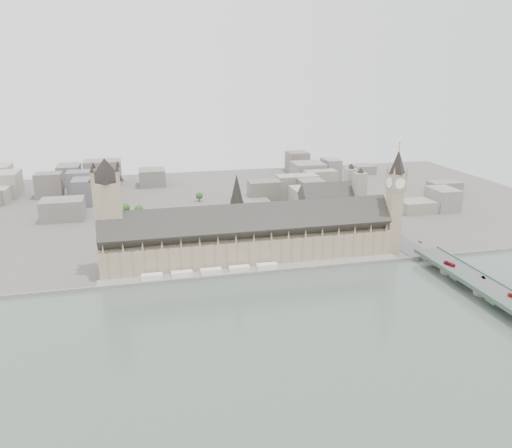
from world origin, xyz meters
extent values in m
plane|color=#595651|center=(0.00, 0.00, 0.00)|extent=(900.00, 900.00, 0.00)
plane|color=#4B594F|center=(0.00, -165.00, 0.00)|extent=(600.00, 600.00, 0.00)
cube|color=gray|center=(0.00, -15.00, 1.50)|extent=(600.00, 1.50, 3.00)
cube|color=gray|center=(0.00, -7.50, 1.00)|extent=(270.00, 15.00, 2.00)
cube|color=white|center=(-90.00, -7.00, 4.00)|extent=(18.00, 7.00, 4.00)
cube|color=white|center=(-65.00, -7.00, 4.00)|extent=(18.00, 7.00, 4.00)
cube|color=white|center=(-40.00, -7.00, 4.00)|extent=(18.00, 7.00, 4.00)
cube|color=white|center=(-15.00, -7.00, 4.00)|extent=(18.00, 7.00, 4.00)
cube|color=white|center=(10.00, -7.00, 4.00)|extent=(18.00, 7.00, 4.00)
cube|color=tan|center=(0.00, 20.00, 12.50)|extent=(265.00, 40.00, 25.00)
cube|color=#2C2A27|center=(0.00, 20.00, 35.08)|extent=(265.00, 40.73, 40.73)
cube|color=tan|center=(138.00, 8.00, 31.00)|extent=(12.00, 12.00, 62.00)
cube|color=tan|center=(138.00, 8.00, 70.00)|extent=(14.00, 14.00, 16.00)
cylinder|color=white|center=(145.20, 8.00, 70.00)|extent=(0.60, 10.00, 10.00)
cylinder|color=white|center=(130.80, 8.00, 70.00)|extent=(0.60, 10.00, 10.00)
cylinder|color=white|center=(138.00, 15.20, 70.00)|extent=(10.00, 0.60, 10.00)
cylinder|color=white|center=(138.00, 0.80, 70.00)|extent=(10.00, 0.60, 10.00)
cone|color=black|center=(138.00, 8.00, 89.00)|extent=(17.00, 17.00, 22.00)
cylinder|color=gold|center=(138.00, 8.00, 103.00)|extent=(1.00, 1.00, 6.00)
sphere|color=gold|center=(138.00, 8.00, 106.50)|extent=(2.00, 2.00, 2.00)
cone|color=tan|center=(144.50, 14.50, 82.00)|extent=(2.40, 2.40, 8.00)
cone|color=tan|center=(131.50, 14.50, 82.00)|extent=(2.40, 2.40, 8.00)
cone|color=tan|center=(144.50, 1.50, 82.00)|extent=(2.40, 2.40, 8.00)
cone|color=tan|center=(131.50, 1.50, 82.00)|extent=(2.40, 2.40, 8.00)
cube|color=tan|center=(-122.00, 26.00, 40.00)|extent=(23.00, 23.00, 80.00)
cone|color=black|center=(-122.00, 26.00, 90.00)|extent=(30.00, 30.00, 20.00)
cylinder|color=tan|center=(-10.00, 26.00, 43.00)|extent=(12.00, 12.00, 20.00)
cone|color=black|center=(-10.00, 26.00, 67.00)|extent=(13.00, 13.00, 28.00)
cube|color=#474749|center=(162.00, -87.50, 5.12)|extent=(25.00, 325.00, 10.25)
cube|color=gray|center=(105.00, 95.00, 17.00)|extent=(60.00, 28.00, 34.00)
cube|color=#2C2A27|center=(105.00, 95.00, 39.00)|extent=(60.00, 28.28, 28.28)
cube|color=gray|center=(137.00, 107.00, 32.00)|extent=(12.00, 12.00, 64.00)
cube|color=gray|center=(137.00, 83.00, 32.00)|extent=(12.00, 12.00, 64.00)
imported|color=#A31222|center=(157.76, -57.27, 11.67)|extent=(5.52, 10.42, 2.84)
imported|color=gray|center=(168.45, -87.45, 10.98)|extent=(2.44, 4.66, 1.46)
imported|color=gray|center=(165.09, 1.13, 10.94)|extent=(2.59, 4.97, 1.38)
camera|label=1|loc=(-95.06, -403.33, 170.85)|focal=35.00mm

